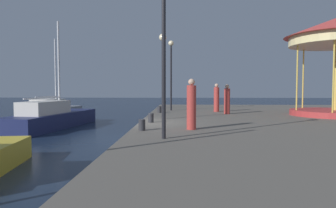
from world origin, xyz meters
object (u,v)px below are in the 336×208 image
at_px(bollard_center, 159,109).
at_px(person_by_the_water, 227,100).
at_px(lamp_post_mid_promenade, 163,61).
at_px(bollard_north, 142,125).
at_px(sailboat_grey, 51,110).
at_px(person_far_corner, 216,98).
at_px(lamp_post_near_edge, 164,30).
at_px(bollard_south, 151,118).
at_px(lamp_post_far_end, 171,63).
at_px(sailboat_navy, 52,118).
at_px(person_mid_promenade, 191,106).

relative_size(bollard_center, person_by_the_water, 0.23).
bearing_deg(lamp_post_mid_promenade, bollard_north, -97.29).
bearing_deg(sailboat_grey, person_far_corner, -19.66).
bearing_deg(lamp_post_near_edge, lamp_post_mid_promenade, 93.37).
xyz_separation_m(lamp_post_mid_promenade, bollard_south, (-0.44, -1.50, -2.63)).
relative_size(lamp_post_far_end, bollard_center, 11.69).
bearing_deg(sailboat_navy, sailboat_grey, 113.22).
height_order(lamp_post_far_end, bollard_south, lamp_post_far_end).
relative_size(bollard_north, bollard_center, 1.00).
height_order(sailboat_grey, lamp_post_near_edge, sailboat_grey).
distance_m(person_mid_promenade, person_far_corner, 8.68).
height_order(bollard_south, bollard_center, same).
xyz_separation_m(lamp_post_mid_promenade, bollard_center, (-0.41, 3.73, -2.63)).
height_order(lamp_post_near_edge, person_by_the_water, lamp_post_near_edge).
xyz_separation_m(lamp_post_mid_promenade, person_mid_promenade, (1.24, -3.72, -1.97)).
bearing_deg(person_mid_promenade, lamp_post_near_edge, -113.66).
distance_m(lamp_post_near_edge, person_mid_promenade, 3.24).
bearing_deg(bollard_center, person_mid_promenade, -77.52).
distance_m(sailboat_grey, bollard_center, 10.62).
bearing_deg(person_far_corner, bollard_center, -164.24).
height_order(bollard_north, bollard_center, same).
height_order(sailboat_navy, lamp_post_far_end, sailboat_navy).
bearing_deg(bollard_south, person_by_the_water, 48.56).
bearing_deg(bollard_north, person_by_the_water, 60.14).
bearing_deg(person_by_the_water, bollard_north, -119.86).
relative_size(sailboat_navy, lamp_post_mid_promenade, 1.86).
relative_size(lamp_post_mid_promenade, person_far_corner, 2.29).
relative_size(sailboat_navy, bollard_center, 19.16).
height_order(sailboat_navy, person_by_the_water, sailboat_navy).
bearing_deg(person_by_the_water, bollard_center, 170.24).
bearing_deg(person_far_corner, person_mid_promenade, -102.84).
height_order(sailboat_navy, bollard_north, sailboat_navy).
distance_m(sailboat_navy, bollard_north, 8.92).
height_order(sailboat_grey, person_mid_promenade, sailboat_grey).
relative_size(lamp_post_near_edge, person_mid_promenade, 2.59).
distance_m(sailboat_navy, lamp_post_mid_promenade, 7.63).
height_order(sailboat_navy, lamp_post_mid_promenade, sailboat_navy).
bearing_deg(lamp_post_mid_promenade, lamp_post_far_end, 87.63).
distance_m(bollard_south, person_mid_promenade, 2.87).
xyz_separation_m(lamp_post_mid_promenade, person_by_the_water, (3.57, 3.05, -2.02)).
bearing_deg(lamp_post_mid_promenade, bollard_center, 96.31).
distance_m(sailboat_grey, lamp_post_far_end, 10.87).
bearing_deg(lamp_post_far_end, sailboat_navy, -154.11).
bearing_deg(bollard_center, sailboat_grey, 148.63).
distance_m(lamp_post_near_edge, bollard_south, 5.28).
height_order(lamp_post_near_edge, lamp_post_mid_promenade, lamp_post_near_edge).
bearing_deg(sailboat_navy, bollard_north, -47.30).
distance_m(sailboat_grey, person_far_corner, 13.47).
distance_m(lamp_post_far_end, person_mid_promenade, 9.82).
height_order(lamp_post_mid_promenade, person_mid_promenade, lamp_post_mid_promenade).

